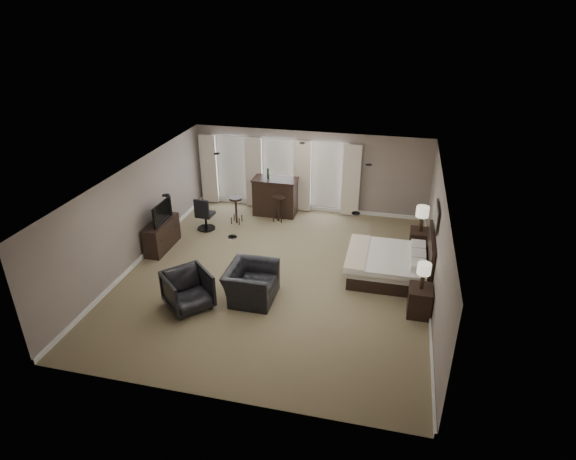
% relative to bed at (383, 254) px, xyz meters
% --- Properties ---
extents(room, '(7.60, 8.60, 2.64)m').
position_rel_bed_xyz_m(room, '(-2.58, -0.60, 0.68)').
color(room, '#726649').
rests_on(room, ground).
extents(window_bay, '(5.25, 0.20, 2.30)m').
position_rel_bed_xyz_m(window_bay, '(-3.58, 3.51, 0.58)').
color(window_bay, silver).
rests_on(window_bay, room).
extents(bed, '(1.96, 1.87, 1.25)m').
position_rel_bed_xyz_m(bed, '(0.00, 0.00, 0.00)').
color(bed, silver).
rests_on(bed, ground).
extents(nightstand_near, '(0.50, 0.61, 0.67)m').
position_rel_bed_xyz_m(nightstand_near, '(0.89, -1.45, -0.29)').
color(nightstand_near, black).
rests_on(nightstand_near, ground).
extents(nightstand_far, '(0.49, 0.60, 0.66)m').
position_rel_bed_xyz_m(nightstand_far, '(0.89, 1.45, -0.30)').
color(nightstand_far, black).
rests_on(nightstand_far, ground).
extents(lamp_near, '(0.30, 0.30, 0.61)m').
position_rel_bed_xyz_m(lamp_near, '(0.89, -1.45, 0.35)').
color(lamp_near, beige).
rests_on(lamp_near, nightstand_near).
extents(lamp_far, '(0.34, 0.34, 0.70)m').
position_rel_bed_xyz_m(lamp_far, '(0.89, 1.45, 0.38)').
color(lamp_far, beige).
rests_on(lamp_far, nightstand_far).
extents(wall_art, '(0.04, 0.96, 0.56)m').
position_rel_bed_xyz_m(wall_art, '(1.12, 0.00, 1.13)').
color(wall_art, slate).
rests_on(wall_art, room).
extents(dresser, '(0.45, 1.39, 0.81)m').
position_rel_bed_xyz_m(dresser, '(-6.03, 0.06, -0.22)').
color(dresser, black).
rests_on(dresser, ground).
extents(tv, '(0.58, 1.01, 0.13)m').
position_rel_bed_xyz_m(tv, '(-6.03, 0.06, 0.25)').
color(tv, black).
rests_on(tv, dresser).
extents(armchair_near, '(0.81, 1.23, 1.08)m').
position_rel_bed_xyz_m(armchair_near, '(-2.90, -1.71, -0.09)').
color(armchair_near, black).
rests_on(armchair_near, ground).
extents(armchair_far, '(1.29, 1.29, 0.97)m').
position_rel_bed_xyz_m(armchair_far, '(-4.17, -2.38, -0.14)').
color(armchair_far, black).
rests_on(armchair_far, ground).
extents(bar_counter, '(1.39, 0.72, 1.21)m').
position_rel_bed_xyz_m(bar_counter, '(-3.56, 3.02, -0.02)').
color(bar_counter, black).
rests_on(bar_counter, ground).
extents(bar_stool_left, '(0.41, 0.41, 0.85)m').
position_rel_bed_xyz_m(bar_stool_left, '(-4.56, 2.10, -0.20)').
color(bar_stool_left, black).
rests_on(bar_stool_left, ground).
extents(bar_stool_right, '(0.46, 0.46, 0.84)m').
position_rel_bed_xyz_m(bar_stool_right, '(-3.34, 2.54, -0.20)').
color(bar_stool_right, black).
rests_on(bar_stool_right, ground).
extents(desk_chair, '(0.56, 0.56, 1.04)m').
position_rel_bed_xyz_m(desk_chair, '(-5.31, 1.46, -0.11)').
color(desk_chair, black).
rests_on(desk_chair, ground).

